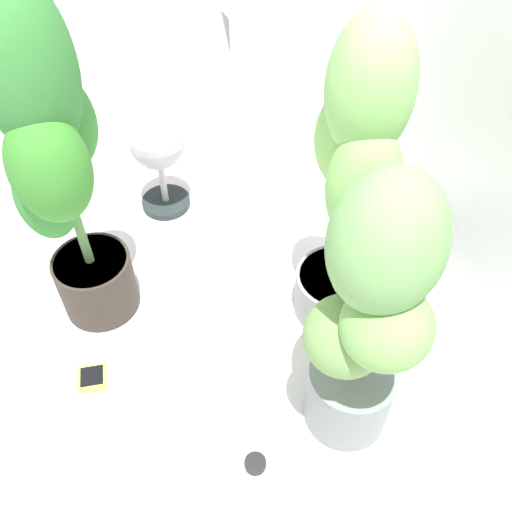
{
  "coord_description": "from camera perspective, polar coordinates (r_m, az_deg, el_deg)",
  "views": [
    {
      "loc": [
        0.91,
        -0.15,
        1.44
      ],
      "look_at": [
        0.03,
        0.25,
        0.37
      ],
      "focal_mm": 39.47,
      "sensor_mm": 36.0,
      "label": 1
    }
  ],
  "objects": [
    {
      "name": "floor_fan",
      "position": [
        1.99,
        -9.94,
        10.68
      ],
      "size": [
        0.26,
        0.26,
        0.39
      ],
      "rotation": [
        0.0,
        0.0,
        2.62
      ],
      "color": "#1F2827",
      "rests_on": "ground"
    },
    {
      "name": "potted_plant_front_left",
      "position": [
        1.48,
        -19.73,
        9.11
      ],
      "size": [
        0.37,
        0.31,
        1.04
      ],
      "color": "#312822",
      "rests_on": "ground"
    },
    {
      "name": "potted_plant_back_right",
      "position": [
        1.22,
        11.31,
        -5.42
      ],
      "size": [
        0.37,
        0.36,
        0.84
      ],
      "color": "slate",
      "rests_on": "ground"
    },
    {
      "name": "ground_plane",
      "position": [
        1.71,
        -8.19,
        -10.35
      ],
      "size": [
        8.0,
        8.0,
        0.0
      ],
      "primitive_type": "plane",
      "color": "silver",
      "rests_on": "ground"
    },
    {
      "name": "nutrient_bottle",
      "position": [
        1.45,
        -0.07,
        -21.65
      ],
      "size": [
        0.09,
        0.09,
        0.19
      ],
      "color": "white",
      "rests_on": "ground"
    },
    {
      "name": "potted_plant_back_center",
      "position": [
        1.44,
        10.02,
        7.85
      ],
      "size": [
        0.39,
        0.3,
        0.96
      ],
      "color": "gray",
      "rests_on": "ground"
    },
    {
      "name": "hygrometer_box",
      "position": [
        1.72,
        -16.23,
        -11.79
      ],
      "size": [
        0.1,
        0.1,
        0.03
      ],
      "rotation": [
        0.0,
        0.0,
        1.33
      ],
      "color": "#C9CF46",
      "rests_on": "ground"
    }
  ]
}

